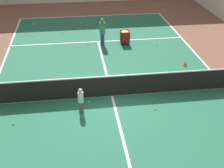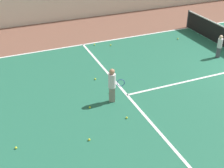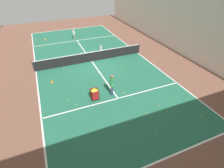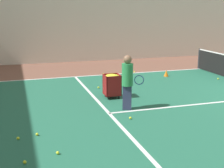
{
  "view_description": "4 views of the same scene",
  "coord_description": "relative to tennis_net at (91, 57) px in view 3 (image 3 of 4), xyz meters",
  "views": [
    {
      "loc": [
        -1.49,
        -11.1,
        6.95
      ],
      "look_at": [
        0.0,
        0.0,
        0.59
      ],
      "focal_mm": 50.0,
      "sensor_mm": 36.0,
      "label": 1
    },
    {
      "loc": [
        8.66,
        -10.43,
        6.05
      ],
      "look_at": [
        0.17,
        -6.86,
        0.71
      ],
      "focal_mm": 50.0,
      "sensor_mm": 36.0,
      "label": 2
    },
    {
      "loc": [
        4.06,
        14.83,
        7.66
      ],
      "look_at": [
        0.2,
        5.59,
        0.88
      ],
      "focal_mm": 28.0,
      "sensor_mm": 36.0,
      "label": 3
    },
    {
      "loc": [
        -8.01,
        8.6,
        2.89
      ],
      "look_at": [
        1.51,
        5.64,
        0.47
      ],
      "focal_mm": 50.0,
      "sensor_mm": 36.0,
      "label": 4
    }
  ],
  "objects": [
    {
      "name": "tennis_ball_19",
      "position": [
        -3.83,
        7.62,
        -0.47
      ],
      "size": [
        0.07,
        0.07,
        0.07
      ],
      "primitive_type": "sphere",
      "color": "yellow",
      "rests_on": "ground"
    },
    {
      "name": "tennis_ball_16",
      "position": [
        1.38,
        -10.33,
        -0.47
      ],
      "size": [
        0.07,
        0.07,
        0.07
      ],
      "primitive_type": "sphere",
      "color": "yellow",
      "rests_on": "ground"
    },
    {
      "name": "tennis_ball_9",
      "position": [
        -3.87,
        -1.49,
        -0.47
      ],
      "size": [
        0.07,
        0.07,
        0.07
      ],
      "primitive_type": "sphere",
      "color": "yellow",
      "rests_on": "ground"
    },
    {
      "name": "tennis_ball_14",
      "position": [
        -2.83,
        0.25,
        -0.47
      ],
      "size": [
        0.07,
        0.07,
        0.07
      ],
      "primitive_type": "sphere",
      "color": "yellow",
      "rests_on": "ground"
    },
    {
      "name": "player_near_baseline",
      "position": [
        0.17,
        -6.85,
        0.23
      ],
      "size": [
        0.32,
        0.61,
        1.28
      ],
      "rotation": [
        0.0,
        0.0,
        1.27
      ],
      "color": "gray",
      "rests_on": "ground"
    },
    {
      "name": "training_cone_0",
      "position": [
        3.61,
        -7.88,
        -0.4
      ],
      "size": [
        0.22,
        0.22,
        0.22
      ],
      "primitive_type": "cone",
      "color": "orange",
      "rests_on": "ground"
    },
    {
      "name": "tennis_ball_18",
      "position": [
        -2.34,
        8.58,
        -0.47
      ],
      "size": [
        0.07,
        0.07,
        0.07
      ],
      "primitive_type": "sphere",
      "color": "yellow",
      "rests_on": "ground"
    },
    {
      "name": "tennis_ball_5",
      "position": [
        -0.45,
        9.33,
        -0.47
      ],
      "size": [
        0.07,
        0.07,
        0.07
      ],
      "primitive_type": "sphere",
      "color": "yellow",
      "rests_on": "ground"
    },
    {
      "name": "ball_cart",
      "position": [
        1.51,
        5.64,
        0.05
      ],
      "size": [
        0.51,
        0.51,
        0.8
      ],
      "color": "maroon",
      "rests_on": "ground"
    },
    {
      "name": "tennis_ball_30",
      "position": [
        -1.52,
        -6.87,
        -0.47
      ],
      "size": [
        0.07,
        0.07,
        0.07
      ],
      "primitive_type": "sphere",
      "color": "yellow",
      "rests_on": "ground"
    },
    {
      "name": "line_baseline_near",
      "position": [
        0.0,
        -11.27,
        -0.5
      ],
      "size": [
        10.2,
        0.1,
        0.0
      ],
      "primitive_type": "cube",
      "color": "white",
      "rests_on": "ground"
    },
    {
      "name": "tennis_net",
      "position": [
        0.0,
        0.0,
        0.0
      ],
      "size": [
        10.5,
        0.1,
        0.98
      ],
      "color": "#2D2D33",
      "rests_on": "ground"
    },
    {
      "name": "tennis_ball_13",
      "position": [
        -1.0,
        -0.37,
        -0.47
      ],
      "size": [
        0.07,
        0.07,
        0.07
      ],
      "primitive_type": "sphere",
      "color": "yellow",
      "rests_on": "ground"
    },
    {
      "name": "tennis_ball_0",
      "position": [
        4.72,
        -8.46,
        -0.47
      ],
      "size": [
        0.07,
        0.07,
        0.07
      ],
      "primitive_type": "sphere",
      "color": "yellow",
      "rests_on": "ground"
    },
    {
      "name": "line_centre_service",
      "position": [
        0.0,
        0.0,
        -0.5
      ],
      "size": [
        0.1,
        12.39,
        0.0
      ],
      "primitive_type": "cube",
      "color": "white",
      "rests_on": "ground"
    },
    {
      "name": "tennis_ball_11",
      "position": [
        -0.36,
        -6.72,
        -0.47
      ],
      "size": [
        0.07,
        0.07,
        0.07
      ],
      "primitive_type": "sphere",
      "color": "yellow",
      "rests_on": "ground"
    },
    {
      "name": "tennis_ball_26",
      "position": [
        -4.04,
        9.8,
        -0.47
      ],
      "size": [
        0.07,
        0.07,
        0.07
      ],
      "primitive_type": "sphere",
      "color": "yellow",
      "rests_on": "ground"
    },
    {
      "name": "line_service_near",
      "position": [
        0.0,
        -6.2,
        -0.5
      ],
      "size": [
        10.2,
        0.1,
        0.0
      ],
      "primitive_type": "cube",
      "color": "white",
      "rests_on": "ground"
    },
    {
      "name": "tennis_ball_4",
      "position": [
        -1.56,
        0.51,
        -0.47
      ],
      "size": [
        0.07,
        0.07,
        0.07
      ],
      "primitive_type": "sphere",
      "color": "yellow",
      "rests_on": "ground"
    },
    {
      "name": "coach_at_net",
      "position": [
        0.2,
        5.58,
        0.41
      ],
      "size": [
        0.42,
        0.68,
        1.61
      ],
      "rotation": [
        0.0,
        0.0,
        -1.96
      ],
      "color": "#2D3351",
      "rests_on": "ground"
    },
    {
      "name": "hall_enclosure_left",
      "position": [
        -9.14,
        0.0,
        3.52
      ],
      "size": [
        0.15,
        30.76,
        8.06
      ],
      "color": "silver",
      "rests_on": "ground"
    },
    {
      "name": "tennis_ball_25",
      "position": [
        -1.13,
        8.69,
        -0.47
      ],
      "size": [
        0.07,
        0.07,
        0.07
      ],
      "primitive_type": "sphere",
      "color": "yellow",
      "rests_on": "ground"
    },
    {
      "name": "line_sideline_left",
      "position": [
        -5.1,
        0.0,
        -0.5
      ],
      "size": [
        0.1,
        22.54,
        0.0
      ],
      "primitive_type": "cube",
      "color": "white",
      "rests_on": "ground"
    },
    {
      "name": "tennis_ball_15",
      "position": [
        -1.02,
        8.26,
        -0.47
      ],
      "size": [
        0.07,
        0.07,
        0.07
      ],
      "primitive_type": "sphere",
      "color": "yellow",
      "rests_on": "ground"
    },
    {
      "name": "tennis_ball_22",
      "position": [
        -0.62,
        5.79,
        -0.47
      ],
      "size": [
        0.07,
        0.07,
        0.07
      ],
      "primitive_type": "sphere",
      "color": "yellow",
      "rests_on": "ground"
    },
    {
      "name": "tennis_ball_6",
      "position": [
        -2.13,
        7.93,
        -0.47
      ],
      "size": [
        0.07,
        0.07,
        0.07
      ],
      "primitive_type": "sphere",
      "color": "yellow",
      "rests_on": "ground"
    },
    {
      "name": "tennis_ball_20",
      "position": [
        1.56,
        -1.22,
        -0.47
      ],
      "size": [
        0.07,
        0.07,
        0.07
      ],
      "primitive_type": "sphere",
      "color": "yellow",
      "rests_on": "ground"
    },
    {
      "name": "tennis_ball_12",
      "position": [
        -0.82,
        9.66,
        -0.47
      ],
      "size": [
        0.07,
        0.07,
        0.07
      ],
      "primitive_type": "sphere",
      "color": "yellow",
      "rests_on": "ground"
    },
    {
      "name": "tennis_ball_23",
      "position": [
        1.85,
        -8.3,
        -0.47
      ],
      "size": [
        0.07,
        0.07,
        0.07
      ],
      "primitive_type": "sphere",
      "color": "yellow",
      "rests_on": "ground"
    },
    {
      "name": "line_baseline_far",
      "position": [
        0.0,
        11.27,
        -0.5
      ],
      "size": [
        10.2,
        0.1,
        0.0
      ],
      "primitive_type": "cube",
      "color": "white",
      "rests_on": "ground"
    },
    {
      "name": "tennis_ball_17",
      "position": [
        -4.81,
        -5.7,
        -0.47
      ],
      "size": [
        0.07,
        0.07,
        0.07
      ],
      "primitive_type": "sphere",
      "color": "yellow",
      "rests_on": "ground"
    },
    {
      "name": "line_service_far",
      "position": [
        0.0,
        6.2,
        -0.5
      ],
      "size": [
        10.2,
        0.1,
        0.0
      ],
      "primitive_type": "cube",
      "color": "white",
      "rests_on": "ground"
    },
    {
      "name": "tennis_ball_21",
      "position": [
        -2.35,
        1.81,
        -0.47
      ],
      "size": [
        0.07,
        0.07,
        0.07
      ],
      "primitive_type": "sphere",
      "color": "yellow",
      "rests_on": "ground"
    },
    {
      "name": "line_sideline_right",
      "position": [
        5.1,
        0.0,
        -0.5
      ],
      "size": [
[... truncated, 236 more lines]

